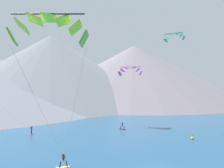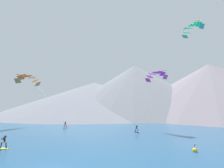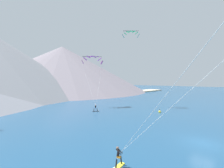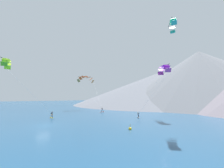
% 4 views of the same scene
% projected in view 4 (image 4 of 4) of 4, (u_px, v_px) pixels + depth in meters
% --- Properties ---
extents(ground_plane, '(400.00, 400.00, 0.00)m').
position_uv_depth(ground_plane, '(44.00, 126.00, 30.33)').
color(ground_plane, navy).
extents(kitesurfer_near_lead, '(0.56, 1.75, 1.81)m').
position_uv_depth(kitesurfer_near_lead, '(103.00, 111.00, 57.26)').
color(kitesurfer_near_lead, '#E54C33').
rests_on(kitesurfer_near_lead, ground).
extents(kitesurfer_near_trail, '(1.78, 0.68, 1.82)m').
position_uv_depth(kitesurfer_near_trail, '(51.00, 116.00, 41.54)').
color(kitesurfer_near_trail, yellow).
rests_on(kitesurfer_near_trail, ground).
extents(kitesurfer_mid_center, '(1.61, 1.40, 1.71)m').
position_uv_depth(kitesurfer_mid_center, '(138.00, 116.00, 41.12)').
color(kitesurfer_mid_center, black).
rests_on(kitesurfer_mid_center, ground).
extents(parafoil_kite_near_lead, '(16.30, 8.28, 14.17)m').
position_uv_depth(parafoil_kite_near_lead, '(86.00, 79.00, 70.66)').
color(parafoil_kite_near_lead, olive).
extents(parafoil_kite_near_trail, '(5.73, 11.97, 13.87)m').
position_uv_depth(parafoil_kite_near_trail, '(7.00, 63.00, 37.54)').
color(parafoil_kite_near_trail, '#50A91E').
extents(parafoil_kite_mid_center, '(7.07, 8.57, 13.45)m').
position_uv_depth(parafoil_kite_mid_center, '(164.00, 69.00, 42.73)').
color(parafoil_kite_mid_center, '#A13C98').
extents(parafoil_kite_distant_high_outer, '(3.95, 4.65, 1.91)m').
position_uv_depth(parafoil_kite_distant_high_outer, '(173.00, 24.00, 32.28)').
color(parafoil_kite_distant_high_outer, teal).
extents(race_marker_buoy, '(0.56, 0.56, 1.02)m').
position_uv_depth(race_marker_buoy, '(130.00, 129.00, 26.55)').
color(race_marker_buoy, yellow).
rests_on(race_marker_buoy, ground).
extents(shoreline_strip, '(180.00, 10.00, 0.70)m').
position_uv_depth(shoreline_strip, '(183.00, 110.00, 60.50)').
color(shoreline_strip, beige).
rests_on(shoreline_strip, ground).
extents(shore_building_harbour_front, '(5.73, 5.42, 4.66)m').
position_uv_depth(shore_building_harbour_front, '(210.00, 106.00, 56.46)').
color(shore_building_harbour_front, silver).
rests_on(shore_building_harbour_front, ground).
extents(shore_building_promenade_mid, '(7.17, 6.78, 7.00)m').
position_uv_depth(shore_building_promenade_mid, '(136.00, 101.00, 88.32)').
color(shore_building_promenade_mid, silver).
rests_on(shore_building_promenade_mid, ground).
extents(mountain_peak_west_ridge, '(81.71, 81.71, 26.03)m').
position_uv_depth(mountain_peak_west_ridge, '(158.00, 89.00, 130.43)').
color(mountain_peak_west_ridge, slate).
rests_on(mountain_peak_west_ridge, ground).
extents(mountain_peak_east_shoulder, '(111.60, 111.60, 35.94)m').
position_uv_depth(mountain_peak_east_shoulder, '(200.00, 78.00, 97.79)').
color(mountain_peak_east_shoulder, slate).
rests_on(mountain_peak_east_shoulder, ground).
extents(mountain_peak_far_spur, '(129.15, 129.15, 24.28)m').
position_uv_depth(mountain_peak_far_spur, '(157.00, 89.00, 118.72)').
color(mountain_peak_far_spur, slate).
rests_on(mountain_peak_far_spur, ground).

